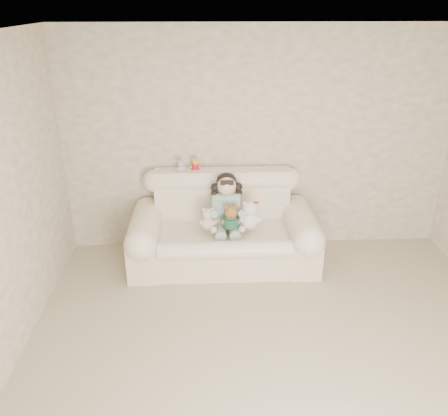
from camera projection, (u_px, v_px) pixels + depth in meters
floor at (289, 393)px, 3.65m from camera, size 5.00×5.00×0.00m
ceiling at (316, 41)px, 2.59m from camera, size 5.00×5.00×0.00m
wall_back at (258, 143)px, 5.40m from camera, size 4.50×0.00×4.50m
sofa at (224, 223)px, 5.25m from camera, size 2.10×0.95×1.03m
seated_child at (227, 201)px, 5.22m from camera, size 0.45×0.53×0.66m
brown_teddy at (231, 215)px, 5.07m from camera, size 0.25×0.21×0.35m
white_cat at (250, 212)px, 5.09m from camera, size 0.30×0.26×0.39m
cream_teddy at (208, 217)px, 5.08m from camera, size 0.21×0.17×0.31m
yellow_mini_bear at (195, 163)px, 5.34m from camera, size 0.14×0.12×0.18m
grey_mini_plush at (181, 165)px, 5.31m from camera, size 0.12×0.10×0.17m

